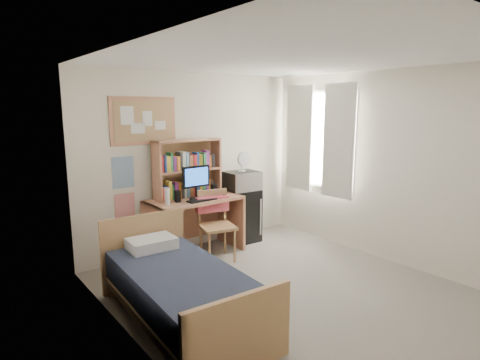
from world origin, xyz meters
TOP-DOWN VIEW (x-y plane):
  - floor at (0.00, 0.00)m, footprint 3.60×4.20m
  - ceiling at (0.00, 0.00)m, footprint 3.60×4.20m
  - wall_back at (0.00, 2.10)m, footprint 3.60×0.04m
  - wall_left at (-1.80, 0.00)m, footprint 0.04×4.20m
  - wall_right at (1.80, 0.00)m, footprint 0.04×4.20m
  - window_unit at (1.75, 1.20)m, footprint 0.10×1.40m
  - curtain_left at (1.72, 0.80)m, footprint 0.04×0.55m
  - curtain_right at (1.72, 1.60)m, footprint 0.04×0.55m
  - bulletin_board at (-0.78, 2.08)m, footprint 0.94×0.03m
  - poster_wave at (-1.10, 2.09)m, footprint 0.30×0.01m
  - poster_japan at (-1.10, 2.09)m, footprint 0.28×0.01m
  - desk at (-0.22, 1.75)m, footprint 1.35×0.69m
  - desk_chair at (-0.08, 1.38)m, footprint 0.59×0.59m
  - mini_fridge at (0.69, 1.84)m, footprint 0.52×0.52m
  - bed at (-1.28, 0.25)m, footprint 1.08×1.99m
  - hutch at (-0.22, 1.90)m, footprint 1.01×0.27m
  - monitor at (-0.22, 1.69)m, footprint 0.42×0.04m
  - keyboard at (-0.21, 1.55)m, footprint 0.42×0.14m
  - speaker_left at (-0.52, 1.68)m, footprint 0.07×0.07m
  - speaker_right at (0.08, 1.69)m, footprint 0.07×0.07m
  - water_bottle at (-0.70, 1.64)m, footprint 0.07×0.07m
  - hoodie at (-0.03, 1.57)m, footprint 0.48×0.25m
  - microwave at (0.69, 1.82)m, footprint 0.52×0.41m
  - desk_fan at (0.69, 1.82)m, footprint 0.24×0.24m
  - pillow at (-1.24, 1.00)m, footprint 0.53×0.38m

SIDE VIEW (x-z plane):
  - floor at x=0.00m, z-range -0.02..0.00m
  - bed at x=-1.28m, z-range 0.00..0.53m
  - mini_fridge at x=0.69m, z-range 0.00..0.83m
  - desk at x=-0.22m, z-range 0.00..0.83m
  - desk_chair at x=-0.08m, z-range 0.00..0.98m
  - pillow at x=-1.24m, z-range 0.53..0.66m
  - hoodie at x=-0.03m, z-range 0.65..0.87m
  - poster_japan at x=-1.10m, z-range 0.60..0.96m
  - keyboard at x=-0.21m, z-range 0.83..0.85m
  - speaker_left at x=-0.52m, z-range 0.83..0.99m
  - speaker_right at x=0.08m, z-range 0.83..1.01m
  - water_bottle at x=-0.70m, z-range 0.83..1.06m
  - microwave at x=0.69m, z-range 0.83..1.12m
  - monitor at x=-0.22m, z-range 0.83..1.28m
  - hutch at x=-0.22m, z-range 0.83..1.66m
  - poster_wave at x=-1.10m, z-range 1.04..1.46m
  - desk_fan at x=0.69m, z-range 1.12..1.40m
  - wall_back at x=0.00m, z-range 0.00..2.60m
  - wall_left at x=-1.80m, z-range 0.00..2.60m
  - wall_right at x=1.80m, z-range 0.00..2.60m
  - window_unit at x=1.75m, z-range 0.75..2.45m
  - curtain_left at x=1.72m, z-range 0.75..2.45m
  - curtain_right at x=1.72m, z-range 0.75..2.45m
  - bulletin_board at x=-0.78m, z-range 1.60..2.24m
  - ceiling at x=0.00m, z-range 2.59..2.61m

